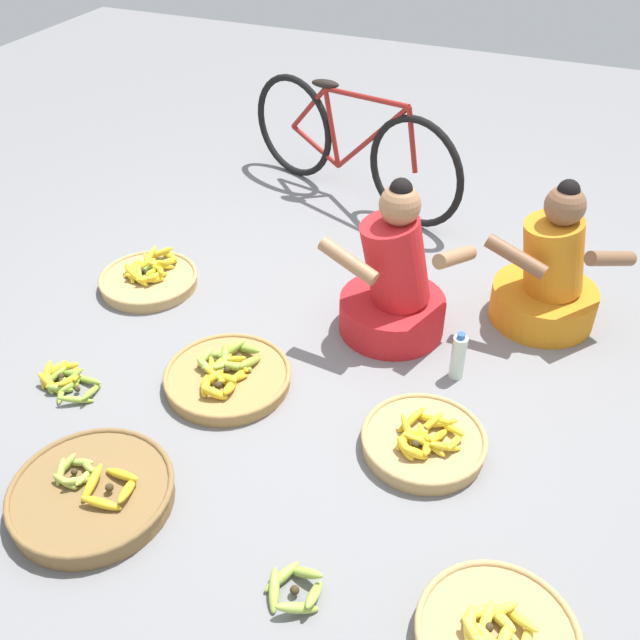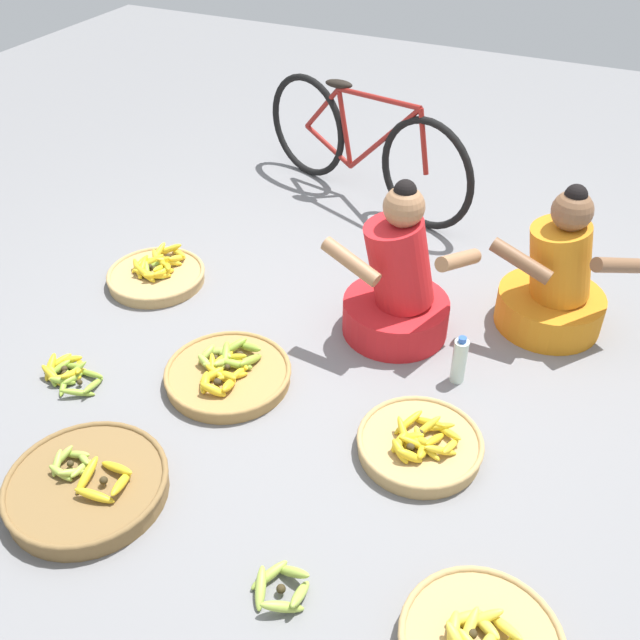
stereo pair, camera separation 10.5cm
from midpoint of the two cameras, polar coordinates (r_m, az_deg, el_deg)
The scene contains 12 objects.
ground_plane at distance 3.44m, azimuth 0.41°, elevation -2.81°, with size 10.00×10.00×0.00m, color slate.
vendor_woman_front at distance 3.46m, azimuth 5.03°, elevation 2.76°, with size 0.67×0.53×0.82m.
vendor_woman_behind at distance 3.69m, azimuth 16.91°, elevation 3.18°, with size 0.69×0.52×0.77m.
bicycle_leaning at distance 4.65m, azimuth 1.75°, elevation 13.67°, with size 1.61×0.65×0.73m.
banana_basket_mid_right at distance 2.93m, azimuth -18.63°, elevation -12.90°, with size 0.62×0.62×0.15m.
banana_basket_front_center at distance 2.99m, azimuth 7.23°, elevation -9.49°, with size 0.52×0.52×0.15m.
banana_basket_near_vendor at distance 2.52m, azimuth 12.59°, elevation -23.35°, with size 0.52×0.52×0.15m.
banana_basket_mid_left at distance 3.29m, azimuth -8.26°, elevation -4.42°, with size 0.58×0.58×0.13m.
banana_basket_back_right at distance 4.01m, azimuth -14.14°, elevation 3.22°, with size 0.53×0.53×0.14m.
loose_bananas_near_bicycle at distance 2.58m, azimuth -3.28°, elevation -20.49°, with size 0.22×0.22×0.10m.
loose_bananas_back_center at distance 3.48m, azimuth -20.41°, elevation -4.53°, with size 0.34×0.26×0.09m.
water_bottle at distance 3.30m, azimuth 10.02°, elevation -2.89°, with size 0.07×0.07×0.25m.
Camera 1 is at (0.94, -2.47, 2.21)m, focal length 40.35 mm.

